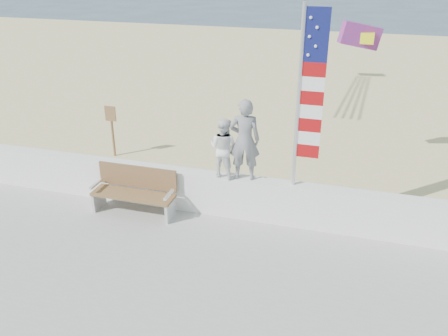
{
  "coord_description": "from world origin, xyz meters",
  "views": [
    {
      "loc": [
        2.67,
        -6.58,
        5.38
      ],
      "look_at": [
        0.2,
        1.8,
        1.35
      ],
      "focal_mm": 38.0,
      "sensor_mm": 36.0,
      "label": 1
    }
  ],
  "objects_px": {
    "child": "(223,148)",
    "bench": "(135,190)",
    "adult": "(245,140)",
    "flag": "(306,92)"
  },
  "relations": [
    {
      "from": "child",
      "to": "bench",
      "type": "xyz_separation_m",
      "value": [
        -1.85,
        -0.45,
        -1.02
      ]
    },
    {
      "from": "child",
      "to": "bench",
      "type": "bearing_deg",
      "value": 25.96
    },
    {
      "from": "adult",
      "to": "flag",
      "type": "distance_m",
      "value": 1.56
    },
    {
      "from": "adult",
      "to": "bench",
      "type": "xyz_separation_m",
      "value": [
        -2.29,
        -0.45,
        -1.24
      ]
    },
    {
      "from": "adult",
      "to": "flag",
      "type": "xyz_separation_m",
      "value": [
        1.14,
        -0.0,
        1.07
      ]
    },
    {
      "from": "adult",
      "to": "bench",
      "type": "distance_m",
      "value": 2.65
    },
    {
      "from": "adult",
      "to": "child",
      "type": "relative_size",
      "value": 1.35
    },
    {
      "from": "child",
      "to": "flag",
      "type": "xyz_separation_m",
      "value": [
        1.58,
        -0.0,
        1.28
      ]
    },
    {
      "from": "adult",
      "to": "flag",
      "type": "height_order",
      "value": "flag"
    },
    {
      "from": "adult",
      "to": "bench",
      "type": "bearing_deg",
      "value": 0.61
    }
  ]
}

